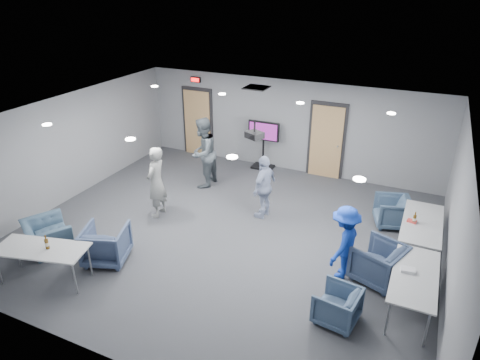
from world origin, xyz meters
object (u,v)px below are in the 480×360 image
at_px(person_c, 264,187).
at_px(tv_stand, 263,142).
at_px(chair_front_b, 47,236).
at_px(bottle_right, 414,219).
at_px(chair_front_a, 106,244).
at_px(table_right_b, 415,277).
at_px(chair_right_b, 378,263).
at_px(table_front_left, 41,250).
at_px(bottle_front, 47,244).
at_px(chair_right_c, 337,306).
at_px(projector, 254,135).
at_px(person_b, 203,153).
at_px(person_a, 156,182).
at_px(person_d, 344,242).
at_px(chair_right_a, 392,212).
at_px(table_right_a, 422,224).

xyz_separation_m(person_c, tv_stand, (-1.11, 2.72, 0.04)).
relative_size(person_c, chair_front_b, 1.60).
distance_m(chair_front_b, bottle_right, 7.66).
height_order(chair_front_a, table_right_b, chair_front_a).
bearing_deg(chair_right_b, table_front_left, -44.76).
bearing_deg(chair_front_b, bottle_front, 171.42).
relative_size(person_c, table_front_left, 0.86).
height_order(chair_right_b, bottle_front, bottle_front).
bearing_deg(chair_front_b, table_front_left, 165.41).
xyz_separation_m(chair_right_b, table_right_b, (0.65, -0.58, 0.29)).
bearing_deg(table_right_b, tv_stand, 44.70).
bearing_deg(table_right_b, chair_front_b, 99.98).
xyz_separation_m(chair_right_c, bottle_front, (-5.15, -1.19, 0.52)).
height_order(table_front_left, bottle_right, bottle_right).
height_order(bottle_front, projector, projector).
bearing_deg(chair_front_b, projector, -118.37).
xyz_separation_m(table_front_left, bottle_front, (0.13, 0.04, 0.15)).
distance_m(person_b, person_c, 2.35).
distance_m(chair_right_c, tv_stand, 6.57).
height_order(person_a, projector, projector).
xyz_separation_m(person_d, table_right_b, (1.30, -0.46, -0.06)).
bearing_deg(person_b, table_front_left, -8.27).
relative_size(person_a, bottle_front, 6.10).
height_order(chair_right_a, chair_front_a, chair_front_a).
relative_size(chair_right_a, projector, 1.91).
xyz_separation_m(person_d, chair_front_a, (-4.46, -1.52, -0.35)).
xyz_separation_m(chair_right_c, tv_stand, (-3.54, 5.51, 0.51)).
bearing_deg(table_front_left, bottle_right, 17.35).
distance_m(chair_front_a, table_front_left, 1.21).
bearing_deg(chair_right_a, chair_right_c, -24.10).
xyz_separation_m(person_b, chair_right_b, (5.04, -2.29, -0.58)).
height_order(person_b, chair_right_b, person_b).
distance_m(person_c, projector, 1.88).
xyz_separation_m(person_a, table_front_left, (-0.50, -3.01, -0.19)).
xyz_separation_m(chair_right_a, bottle_front, (-5.60, -4.83, 0.48)).
distance_m(chair_right_a, chair_right_b, 2.23).
distance_m(person_d, chair_front_a, 4.73).
bearing_deg(chair_right_c, bottle_front, -68.68).
bearing_deg(chair_front_a, chair_right_a, -163.01).
height_order(table_right_b, bottle_right, bottle_right).
bearing_deg(table_right_a, chair_right_b, 153.73).
bearing_deg(chair_front_b, person_a, -89.72).
height_order(chair_front_a, projector, projector).
distance_m(person_c, bottle_right, 3.37).
relative_size(person_a, chair_right_c, 2.50).
bearing_deg(chair_front_b, chair_front_a, -141.39).
bearing_deg(chair_front_a, person_a, -106.56).
bearing_deg(bottle_front, chair_front_a, 62.82).
bearing_deg(person_c, chair_front_a, -27.98).
distance_m(person_a, bottle_front, 2.99).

